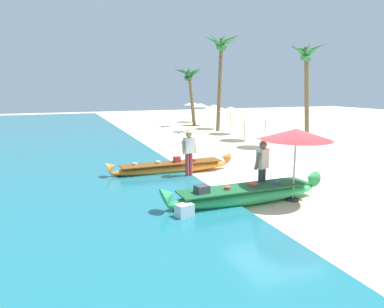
# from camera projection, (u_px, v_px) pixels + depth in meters

# --- Properties ---
(ground_plane) EXTENTS (80.00, 80.00, 0.00)m
(ground_plane) POSITION_uv_depth(u_px,v_px,m) (275.00, 192.00, 10.55)
(ground_plane) COLOR beige
(boat_green_foreground) EXTENTS (4.92, 0.88, 0.80)m
(boat_green_foreground) POSITION_uv_depth(u_px,v_px,m) (245.00, 194.00, 9.43)
(boat_green_foreground) COLOR #38B760
(boat_green_foreground) RESTS_ON ground
(boat_orange_midground) EXTENTS (4.89, 0.76, 0.70)m
(boat_orange_midground) POSITION_uv_depth(u_px,v_px,m) (172.00, 167.00, 12.83)
(boat_orange_midground) COLOR orange
(boat_orange_midground) RESTS_ON ground
(person_vendor_hatted) EXTENTS (0.57, 0.44, 1.79)m
(person_vendor_hatted) POSITION_uv_depth(u_px,v_px,m) (189.00, 150.00, 11.99)
(person_vendor_hatted) COLOR #B2383D
(person_vendor_hatted) RESTS_ON ground
(person_tourist_customer) EXTENTS (0.58, 0.40, 1.68)m
(person_tourist_customer) POSITION_uv_depth(u_px,v_px,m) (262.00, 166.00, 9.89)
(person_tourist_customer) COLOR #333842
(person_tourist_customer) RESTS_ON ground
(patio_umbrella_large) EXTENTS (1.96, 1.96, 2.07)m
(patio_umbrella_large) POSITION_uv_depth(u_px,v_px,m) (296.00, 135.00, 9.41)
(patio_umbrella_large) COLOR #B7B7BC
(patio_umbrella_large) RESTS_ON ground
(parasol_row_0) EXTENTS (1.60, 1.60, 1.91)m
(parasol_row_0) POSITION_uv_depth(u_px,v_px,m) (266.00, 115.00, 18.29)
(parasol_row_0) COLOR #8E6B47
(parasol_row_0) RESTS_ON ground
(parasol_row_1) EXTENTS (1.60, 1.60, 1.91)m
(parasol_row_1) POSITION_uv_depth(u_px,v_px,m) (245.00, 112.00, 20.76)
(parasol_row_1) COLOR #8E6B47
(parasol_row_1) RESTS_ON ground
(parasol_row_2) EXTENTS (1.60, 1.60, 1.91)m
(parasol_row_2) POSITION_uv_depth(u_px,v_px,m) (231.00, 109.00, 23.74)
(parasol_row_2) COLOR #8E6B47
(parasol_row_2) RESTS_ON ground
(parasol_row_3) EXTENTS (1.60, 1.60, 1.91)m
(parasol_row_3) POSITION_uv_depth(u_px,v_px,m) (214.00, 107.00, 26.74)
(parasol_row_3) COLOR #8E6B47
(parasol_row_3) RESTS_ON ground
(parasol_row_4) EXTENTS (1.60, 1.60, 1.91)m
(parasol_row_4) POSITION_uv_depth(u_px,v_px,m) (200.00, 105.00, 29.28)
(parasol_row_4) COLOR #8E6B47
(parasol_row_4) RESTS_ON ground
(parasol_row_5) EXTENTS (1.60, 1.60, 1.91)m
(parasol_row_5) POSITION_uv_depth(u_px,v_px,m) (192.00, 103.00, 32.19)
(parasol_row_5) COLOR #8E6B47
(parasol_row_5) RESTS_ON ground
(palm_tree_tall_inland) EXTENTS (2.67, 2.62, 6.03)m
(palm_tree_tall_inland) POSITION_uv_depth(u_px,v_px,m) (306.00, 62.00, 21.43)
(palm_tree_tall_inland) COLOR brown
(palm_tree_tall_inland) RESTS_ON ground
(palm_tree_leaning_seaward) EXTENTS (2.73, 2.58, 4.99)m
(palm_tree_leaning_seaward) POSITION_uv_depth(u_px,v_px,m) (189.00, 78.00, 28.47)
(palm_tree_leaning_seaward) COLOR brown
(palm_tree_leaning_seaward) RESTS_ON ground
(palm_tree_mid_cluster) EXTENTS (2.86, 2.67, 7.01)m
(palm_tree_mid_cluster) POSITION_uv_depth(u_px,v_px,m) (221.00, 53.00, 24.61)
(palm_tree_mid_cluster) COLOR brown
(palm_tree_mid_cluster) RESTS_ON ground
(cooler_box) EXTENTS (0.47, 0.39, 0.40)m
(cooler_box) POSITION_uv_depth(u_px,v_px,m) (184.00, 212.00, 8.29)
(cooler_box) COLOR silver
(cooler_box) RESTS_ON ground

